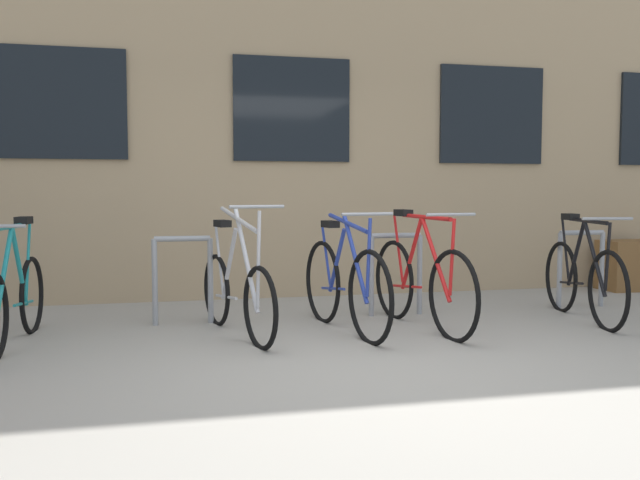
{
  "coord_description": "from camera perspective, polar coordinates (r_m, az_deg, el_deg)",
  "views": [
    {
      "loc": [
        -1.35,
        -4.12,
        1.17
      ],
      "look_at": [
        -0.05,
        1.6,
        0.76
      ],
      "focal_mm": 37.38,
      "sensor_mm": 36.0,
      "label": 1
    }
  ],
  "objects": [
    {
      "name": "ground_plane",
      "position": [
        4.49,
        5.22,
        -11.11
      ],
      "size": [
        42.0,
        42.0,
        0.0
      ],
      "primitive_type": "plane",
      "color": "#9E998E"
    },
    {
      "name": "bicycle_red",
      "position": [
        5.85,
        8.64,
        -3.56
      ],
      "size": [
        0.44,
        1.79,
        1.04
      ],
      "color": "black",
      "rests_on": "ground"
    },
    {
      "name": "storefront_building",
      "position": [
        11.38,
        -6.03,
        14.27
      ],
      "size": [
        28.0,
        7.64,
        6.39
      ],
      "color": "tan",
      "rests_on": "ground"
    },
    {
      "name": "bike_rack",
      "position": [
        6.16,
        -2.32,
        -2.44
      ],
      "size": [
        6.54,
        0.05,
        0.79
      ],
      "color": "gray",
      "rests_on": "ground"
    },
    {
      "name": "bicycle_black",
      "position": [
        6.62,
        21.56,
        -3.08
      ],
      "size": [
        0.45,
        1.66,
        0.99
      ],
      "color": "black",
      "rests_on": "ground"
    },
    {
      "name": "bicycle_blue",
      "position": [
        5.65,
        2.09,
        -3.82
      ],
      "size": [
        0.45,
        1.71,
        1.04
      ],
      "color": "black",
      "rests_on": "ground"
    },
    {
      "name": "bicycle_teal",
      "position": [
        5.63,
        -24.72,
        -4.53
      ],
      "size": [
        0.44,
        1.69,
        1.0
      ],
      "color": "black",
      "rests_on": "ground"
    },
    {
      "name": "bicycle_silver",
      "position": [
        5.54,
        -7.17,
        -4.31
      ],
      "size": [
        0.56,
        1.64,
        1.1
      ],
      "color": "black",
      "rests_on": "ground"
    },
    {
      "name": "planter_box",
      "position": [
        8.88,
        25.05,
        -1.96
      ],
      "size": [
        0.7,
        0.44,
        0.6
      ],
      "primitive_type": "cube",
      "color": "brown",
      "rests_on": "ground"
    }
  ]
}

